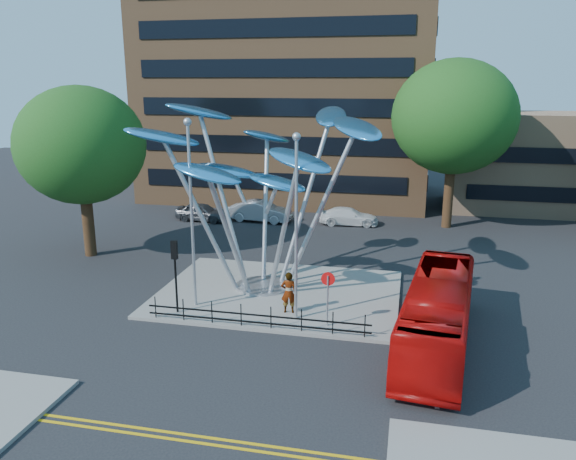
% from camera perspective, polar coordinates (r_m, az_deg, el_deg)
% --- Properties ---
extents(ground, '(120.00, 120.00, 0.00)m').
position_cam_1_polar(ground, '(23.17, -1.98, -12.07)').
color(ground, black).
rests_on(ground, ground).
extents(traffic_island, '(12.00, 9.00, 0.15)m').
position_cam_1_polar(traffic_island, '(28.68, -0.93, -6.43)').
color(traffic_island, slate).
rests_on(traffic_island, ground).
extents(double_yellow_near, '(40.00, 0.12, 0.01)m').
position_cam_1_polar(double_yellow_near, '(18.24, -6.97, -20.35)').
color(double_yellow_near, gold).
rests_on(double_yellow_near, ground).
extents(double_yellow_far, '(40.00, 0.12, 0.01)m').
position_cam_1_polar(double_yellow_far, '(18.01, -7.31, -20.88)').
color(double_yellow_far, gold).
rests_on(double_yellow_far, ground).
extents(brick_tower, '(25.00, 15.00, 30.00)m').
position_cam_1_polar(brick_tower, '(53.37, 0.30, 19.72)').
color(brick_tower, brown).
rests_on(brick_tower, ground).
extents(low_building_near, '(15.00, 8.00, 8.00)m').
position_cam_1_polar(low_building_near, '(51.54, 24.58, 6.30)').
color(low_building_near, tan).
rests_on(low_building_near, ground).
extents(tree_right, '(8.80, 8.80, 12.11)m').
position_cam_1_polar(tree_right, '(42.15, 16.53, 10.94)').
color(tree_right, black).
rests_on(tree_right, ground).
extents(tree_left, '(7.60, 7.60, 10.32)m').
position_cam_1_polar(tree_left, '(35.80, -20.29, 8.04)').
color(tree_left, black).
rests_on(tree_left, ground).
extents(leaf_sculpture, '(12.72, 9.54, 9.51)m').
position_cam_1_polar(leaf_sculpture, '(27.88, -2.82, 7.39)').
color(leaf_sculpture, '#9EA0A5').
rests_on(leaf_sculpture, traffic_island).
extents(street_lamp_left, '(0.36, 0.36, 8.80)m').
position_cam_1_polar(street_lamp_left, '(25.93, -9.83, 3.23)').
color(street_lamp_left, '#9EA0A5').
rests_on(street_lamp_left, traffic_island).
extents(street_lamp_right, '(0.36, 0.36, 8.30)m').
position_cam_1_polar(street_lamp_right, '(24.08, 0.84, 1.91)').
color(street_lamp_right, '#9EA0A5').
rests_on(street_lamp_right, traffic_island).
extents(traffic_light_island, '(0.28, 0.18, 3.42)m').
position_cam_1_polar(traffic_light_island, '(25.92, -11.42, -3.12)').
color(traffic_light_island, black).
rests_on(traffic_light_island, traffic_island).
extents(no_entry_sign_island, '(0.60, 0.10, 2.45)m').
position_cam_1_polar(no_entry_sign_island, '(24.33, 4.06, -6.06)').
color(no_entry_sign_island, '#9EA0A5').
rests_on(no_entry_sign_island, traffic_island).
extents(pedestrian_railing_front, '(10.00, 0.06, 1.00)m').
position_cam_1_polar(pedestrian_railing_front, '(24.65, -3.28, -8.94)').
color(pedestrian_railing_front, black).
rests_on(pedestrian_railing_front, traffic_island).
extents(red_bus, '(3.58, 10.41, 2.84)m').
position_cam_1_polar(red_bus, '(23.64, 14.99, -8.23)').
color(red_bus, '#AC0907').
rests_on(red_bus, ground).
extents(pedestrian, '(0.77, 0.57, 1.95)m').
position_cam_1_polar(pedestrian, '(25.87, 0.07, -6.36)').
color(pedestrian, gray).
rests_on(pedestrian, traffic_island).
extents(parked_car_left, '(4.23, 2.02, 1.39)m').
position_cam_1_polar(parked_car_left, '(43.94, -8.75, 1.82)').
color(parked_car_left, '#3E4045').
rests_on(parked_car_left, ground).
extents(parked_car_mid, '(4.97, 2.14, 1.59)m').
position_cam_1_polar(parked_car_mid, '(43.28, -2.80, 1.91)').
color(parked_car_mid, '#AFB1B7').
rests_on(parked_car_mid, ground).
extents(parked_car_right, '(4.53, 2.10, 1.28)m').
position_cam_1_polar(parked_car_right, '(42.49, 6.19, 1.38)').
color(parked_car_right, silver).
rests_on(parked_car_right, ground).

